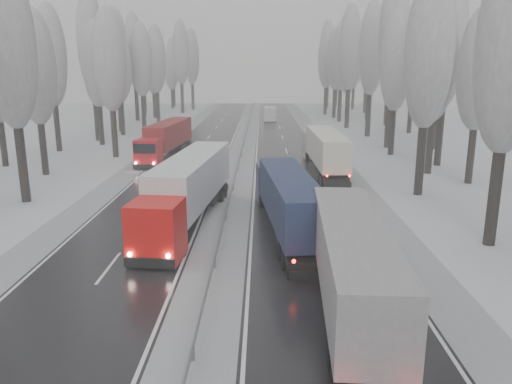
{
  "coord_description": "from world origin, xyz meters",
  "views": [
    {
      "loc": [
        2.29,
        -10.89,
        9.6
      ],
      "look_at": [
        1.95,
        18.82,
        2.2
      ],
      "focal_mm": 35.0,
      "sensor_mm": 36.0,
      "label": 1
    }
  ],
  "objects_px": {
    "truck_grey_tarp": "(349,254)",
    "truck_blue_box": "(287,197)",
    "truck_cream_box": "(325,148)",
    "box_truck_distant": "(270,114)",
    "truck_red_red": "(167,137)",
    "truck_red_white": "(189,186)"
  },
  "relations": [
    {
      "from": "truck_blue_box",
      "to": "box_truck_distant",
      "type": "xyz_separation_m",
      "value": [
        0.04,
        65.45,
        -0.85
      ]
    },
    {
      "from": "truck_cream_box",
      "to": "box_truck_distant",
      "type": "bearing_deg",
      "value": 93.9
    },
    {
      "from": "truck_red_white",
      "to": "truck_red_red",
      "type": "relative_size",
      "value": 1.09
    },
    {
      "from": "truck_red_white",
      "to": "truck_cream_box",
      "type": "bearing_deg",
      "value": 62.82
    },
    {
      "from": "truck_cream_box",
      "to": "truck_red_white",
      "type": "height_order",
      "value": "truck_red_white"
    },
    {
      "from": "truck_grey_tarp",
      "to": "truck_blue_box",
      "type": "xyz_separation_m",
      "value": [
        -2.07,
        9.48,
        -0.08
      ]
    },
    {
      "from": "truck_grey_tarp",
      "to": "truck_cream_box",
      "type": "distance_m",
      "value": 27.47
    },
    {
      "from": "box_truck_distant",
      "to": "truck_red_white",
      "type": "relative_size",
      "value": 0.43
    },
    {
      "from": "truck_grey_tarp",
      "to": "truck_red_white",
      "type": "distance_m",
      "value": 13.95
    },
    {
      "from": "truck_blue_box",
      "to": "truck_red_white",
      "type": "bearing_deg",
      "value": 157.15
    },
    {
      "from": "truck_grey_tarp",
      "to": "truck_red_red",
      "type": "height_order",
      "value": "truck_grey_tarp"
    },
    {
      "from": "box_truck_distant",
      "to": "truck_red_white",
      "type": "xyz_separation_m",
      "value": [
        -6.12,
        -63.6,
        1.09
      ]
    },
    {
      "from": "truck_grey_tarp",
      "to": "truck_blue_box",
      "type": "relative_size",
      "value": 1.04
    },
    {
      "from": "truck_red_red",
      "to": "truck_red_white",
      "type": "bearing_deg",
      "value": -71.35
    },
    {
      "from": "truck_cream_box",
      "to": "box_truck_distant",
      "type": "distance_m",
      "value": 47.77
    },
    {
      "from": "truck_cream_box",
      "to": "truck_red_white",
      "type": "distance_m",
      "value": 19.17
    },
    {
      "from": "truck_blue_box",
      "to": "truck_cream_box",
      "type": "xyz_separation_m",
      "value": [
        4.41,
        17.89,
        0.11
      ]
    },
    {
      "from": "truck_grey_tarp",
      "to": "truck_blue_box",
      "type": "distance_m",
      "value": 9.7
    },
    {
      "from": "truck_grey_tarp",
      "to": "truck_blue_box",
      "type": "height_order",
      "value": "truck_grey_tarp"
    },
    {
      "from": "truck_grey_tarp",
      "to": "truck_blue_box",
      "type": "bearing_deg",
      "value": 105.38
    },
    {
      "from": "box_truck_distant",
      "to": "truck_red_red",
      "type": "relative_size",
      "value": 0.47
    },
    {
      "from": "truck_blue_box",
      "to": "truck_red_red",
      "type": "relative_size",
      "value": 0.98
    }
  ]
}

